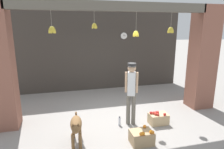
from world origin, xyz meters
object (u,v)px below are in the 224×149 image
Objects in this scene: shopkeeper at (131,89)px; fruit_crate_apples at (158,118)px; fruit_crate_oranges at (142,137)px; water_bottle at (120,121)px; dog at (76,126)px; wall_clock at (124,36)px.

fruit_crate_apples is at bearing -172.98° from shopkeeper.
fruit_crate_oranges is 0.97m from water_bottle.
dog is 1.37m from water_bottle.
wall_clock reaches higher than shopkeeper.
water_bottle is (-0.32, -0.01, -0.88)m from shopkeeper.
fruit_crate_oranges is at bearing -74.99° from water_bottle.
wall_clock reaches higher than water_bottle.
fruit_crate_oranges reaches higher than fruit_crate_apples.
dog is 2.29m from fruit_crate_apples.
dog is 1.70m from shopkeeper.
fruit_crate_oranges is (-0.07, -0.94, -0.84)m from shopkeeper.
dog is 0.55× the size of shopkeeper.
fruit_crate_apples is (2.22, 0.44, -0.30)m from dog.
shopkeeper is 3.36× the size of fruit_crate_oranges.
water_bottle is at bearing 21.71° from shopkeeper.
fruit_crate_oranges reaches higher than water_bottle.
fruit_crate_oranges is 1.76× the size of wall_clock.
water_bottle is at bearing 122.05° from dog.
fruit_crate_apples is (0.73, -0.17, -0.84)m from shopkeeper.
dog is 1.86× the size of fruit_crate_apples.
wall_clock is at bearing -83.32° from shopkeeper.
shopkeeper is 1.13m from fruit_crate_apples.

